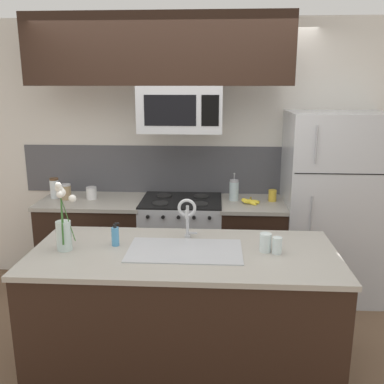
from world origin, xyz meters
TOP-DOWN VIEW (x-y plane):
  - ground_plane at (0.00, 0.00)m, footprint 10.00×10.00m
  - rear_partition at (0.30, 1.28)m, footprint 5.20×0.10m
  - splash_band at (0.00, 1.22)m, footprint 3.27×0.01m
  - back_counter_left at (-0.86, 0.90)m, footprint 0.99×0.65m
  - back_counter_right at (0.67, 0.90)m, footprint 0.62×0.65m
  - stove_range at (0.00, 0.90)m, footprint 0.76×0.64m
  - microwave at (0.00, 0.88)m, footprint 0.74×0.40m
  - upper_cabinet_band at (-0.19, 0.85)m, footprint 2.31×0.34m
  - refrigerator at (1.41, 0.92)m, footprint 0.89×0.74m
  - storage_jar_tall at (-1.24, 0.94)m, footprint 0.08×0.08m
  - storage_jar_medium at (-1.12, 0.90)m, footprint 0.10×0.10m
  - storage_jar_short at (-0.88, 0.93)m, footprint 0.10×0.10m
  - banana_bunch at (0.65, 0.84)m, footprint 0.19×0.15m
  - french_press at (0.50, 0.96)m, footprint 0.09×0.09m
  - coffee_tin at (0.86, 0.95)m, footprint 0.08×0.08m
  - island_counter at (0.12, -0.35)m, footprint 2.04×0.91m
  - kitchen_sink at (0.13, -0.35)m, footprint 0.76×0.44m
  - sink_faucet at (0.13, -0.13)m, footprint 0.14×0.14m
  - dish_soap_bottle at (-0.36, -0.28)m, footprint 0.06×0.05m
  - drinking_glass at (0.66, -0.32)m, footprint 0.08×0.08m
  - spare_glass at (0.73, -0.36)m, footprint 0.06×0.06m
  - flower_vase at (-0.67, -0.38)m, footprint 0.15×0.18m

SIDE VIEW (x-z plane):
  - ground_plane at x=0.00m, z-range 0.00..0.00m
  - island_counter at x=0.12m, z-range 0.00..0.91m
  - back_counter_left at x=-0.86m, z-range 0.00..0.91m
  - back_counter_right at x=0.67m, z-range 0.00..0.91m
  - stove_range at x=0.00m, z-range 0.00..0.93m
  - kitchen_sink at x=0.13m, z-range 0.76..0.92m
  - refrigerator at x=1.41m, z-range 0.00..1.75m
  - banana_bunch at x=0.65m, z-range 0.89..0.97m
  - coffee_tin at x=0.86m, z-range 0.91..1.02m
  - spare_glass at x=0.73m, z-range 0.91..1.02m
  - storage_jar_short at x=-0.88m, z-range 0.91..1.03m
  - drinking_glass at x=0.66m, z-range 0.91..1.04m
  - dish_soap_bottle at x=-0.36m, z-range 0.90..1.06m
  - storage_jar_medium at x=-1.12m, z-range 0.91..1.06m
  - storage_jar_tall at x=-1.24m, z-range 0.91..1.11m
  - french_press at x=0.50m, z-range 0.88..1.14m
  - flower_vase at x=-0.67m, z-range 0.83..1.31m
  - sink_faucet at x=0.13m, z-range 0.95..1.26m
  - splash_band at x=0.00m, z-range 0.91..1.39m
  - rear_partition at x=0.30m, z-range 0.00..2.60m
  - microwave at x=0.00m, z-range 1.57..1.98m
  - upper_cabinet_band at x=-0.19m, z-range 1.98..2.58m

